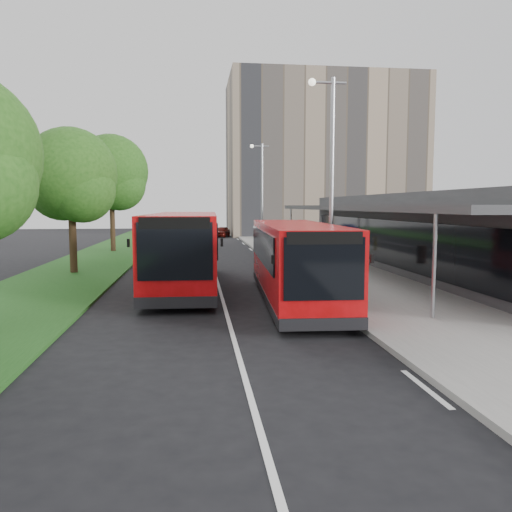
{
  "coord_description": "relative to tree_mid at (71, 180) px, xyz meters",
  "views": [
    {
      "loc": [
        -0.93,
        -16.58,
        3.4
      ],
      "look_at": [
        1.33,
        2.12,
        1.5
      ],
      "focal_mm": 35.0,
      "sensor_mm": 36.0,
      "label": 1
    }
  ],
  "objects": [
    {
      "name": "kerb_dashes",
      "position": [
        10.31,
        9.95,
        -4.65
      ],
      "size": [
        0.12,
        56.0,
        0.01
      ],
      "color": "silver",
      "rests_on": "ground"
    },
    {
      "name": "ground",
      "position": [
        7.01,
        -9.05,
        -4.66
      ],
      "size": [
        120.0,
        120.0,
        0.0
      ],
      "primitive_type": "plane",
      "color": "black",
      "rests_on": "ground"
    },
    {
      "name": "car_near",
      "position": [
        8.87,
        28.82,
        -4.08
      ],
      "size": [
        2.27,
        3.65,
        1.16
      ],
      "primitive_type": "imported",
      "rotation": [
        0.0,
        0.0,
        -0.28
      ],
      "color": "#520F0B",
      "rests_on": "ground"
    },
    {
      "name": "bus_second",
      "position": [
        5.62,
        -4.82,
        -3.08
      ],
      "size": [
        3.14,
        10.98,
        3.08
      ],
      "rotation": [
        0.0,
        0.0,
        -0.03
      ],
      "color": "red",
      "rests_on": "ground"
    },
    {
      "name": "office_block",
      "position": [
        21.01,
        32.95,
        4.34
      ],
      "size": [
        22.0,
        12.0,
        18.0
      ],
      "primitive_type": "cube",
      "color": "tan",
      "rests_on": "ground"
    },
    {
      "name": "grass_verge",
      "position": [
        0.01,
        10.95,
        -4.61
      ],
      "size": [
        5.0,
        80.0,
        0.1
      ],
      "primitive_type": "cube",
      "color": "#1C4B18",
      "rests_on": "ground"
    },
    {
      "name": "litter_bin",
      "position": [
        12.02,
        1.42,
        -4.02
      ],
      "size": [
        0.58,
        0.58,
        0.98
      ],
      "primitive_type": "cylinder",
      "rotation": [
        0.0,
        0.0,
        0.07
      ],
      "color": "#3A2117",
      "rests_on": "pavement"
    },
    {
      "name": "bus_main",
      "position": [
        9.55,
        -8.51,
        -3.24
      ],
      "size": [
        2.99,
        9.93,
        2.78
      ],
      "rotation": [
        0.0,
        0.0,
        -0.05
      ],
      "color": "red",
      "rests_on": "ground"
    },
    {
      "name": "tree_mid",
      "position": [
        0.0,
        0.0,
        0.0
      ],
      "size": [
        4.51,
        4.51,
        7.22
      ],
      "color": "#362715",
      "rests_on": "ground"
    },
    {
      "name": "lane_centre_line",
      "position": [
        7.01,
        5.95,
        -4.65
      ],
      "size": [
        0.12,
        70.0,
        0.01
      ],
      "primitive_type": "cube",
      "color": "silver",
      "rests_on": "ground"
    },
    {
      "name": "car_far",
      "position": [
        5.53,
        35.81,
        -4.12
      ],
      "size": [
        2.1,
        3.45,
        1.07
      ],
      "primitive_type": "imported",
      "rotation": [
        0.0,
        0.0,
        -0.32
      ],
      "color": "navy",
      "rests_on": "ground"
    },
    {
      "name": "pavement",
      "position": [
        13.01,
        10.95,
        -4.59
      ],
      "size": [
        5.0,
        80.0,
        0.15
      ],
      "primitive_type": "cube",
      "color": "gray",
      "rests_on": "ground"
    },
    {
      "name": "bollard",
      "position": [
        11.84,
        9.34,
        -4.01
      ],
      "size": [
        0.18,
        0.18,
        1.01
      ],
      "primitive_type": "cylinder",
      "rotation": [
        0.0,
        0.0,
        0.16
      ],
      "color": "yellow",
      "rests_on": "pavement"
    },
    {
      "name": "tree_far",
      "position": [
        -0.0,
        12.0,
        0.87
      ],
      "size": [
        5.32,
        5.32,
        8.56
      ],
      "color": "#362715",
      "rests_on": "ground"
    },
    {
      "name": "station_building",
      "position": [
        17.87,
        -1.05,
        -2.62
      ],
      "size": [
        7.7,
        26.0,
        4.0
      ],
      "color": "#2F2F32",
      "rests_on": "ground"
    },
    {
      "name": "lamp_post_near",
      "position": [
        11.13,
        -7.05,
        0.06
      ],
      "size": [
        1.44,
        0.28,
        8.0
      ],
      "color": "#95989D",
      "rests_on": "pavement"
    },
    {
      "name": "lamp_post_far",
      "position": [
        11.13,
        12.95,
        0.06
      ],
      "size": [
        1.44,
        0.28,
        8.0
      ],
      "color": "#95989D",
      "rests_on": "pavement"
    }
  ]
}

